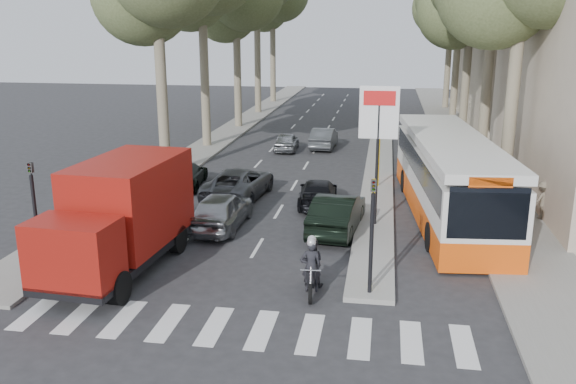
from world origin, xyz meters
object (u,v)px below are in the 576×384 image
red_truck (122,215)px  city_bus (449,175)px  silver_hatchback (221,210)px  dark_hatchback (337,213)px  motorcycle (311,266)px

red_truck → city_bus: bearing=38.6°
silver_hatchback → city_bus: size_ratio=0.33×
red_truck → city_bus: red_truck is taller
silver_hatchback → red_truck: 5.16m
dark_hatchback → red_truck: size_ratio=0.67×
dark_hatchback → motorcycle: (-0.32, -5.55, 0.04)m
silver_hatchback → city_bus: city_bus is taller
city_bus → motorcycle: size_ratio=6.38×
dark_hatchback → city_bus: bearing=-142.6°
dark_hatchback → motorcycle: size_ratio=2.22×
city_bus → motorcycle: city_bus is taller
silver_hatchback → dark_hatchback: dark_hatchback is taller
city_bus → motorcycle: bearing=-125.0°
city_bus → motorcycle: 9.56m
red_truck → silver_hatchback: bearing=70.0°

